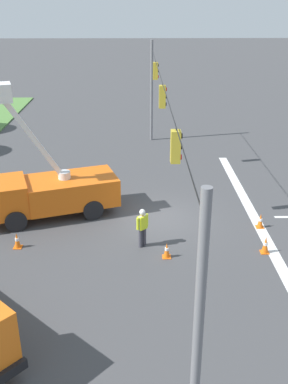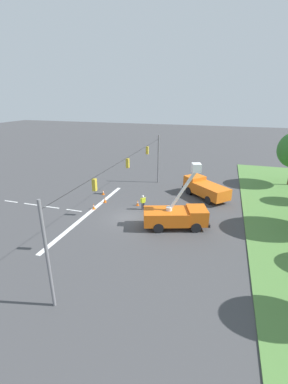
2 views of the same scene
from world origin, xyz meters
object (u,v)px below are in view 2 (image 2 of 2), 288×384
Objects in this scene: traffic_cone_foreground_left at (190,212)px; traffic_cone_mid_right at (94,206)px; utility_truck_bucket_lift at (176,215)px; traffic_cone_foreground_right at (103,192)px; traffic_cone_near_bucket at (105,199)px; traffic_cone_mid_left at (138,203)px; utility_truck_support_near at (205,188)px; road_worker at (143,202)px.

traffic_cone_foreground_left is 11.07m from traffic_cone_mid_right.
traffic_cone_foreground_right is at bearing -119.10° from utility_truck_bucket_lift.
traffic_cone_mid_left is at bearing 94.05° from traffic_cone_near_bucket.
utility_truck_support_near is 9.14m from traffic_cone_mid_left.
traffic_cone_foreground_right is at bearing -104.11° from traffic_cone_foreground_left.
traffic_cone_foreground_left is (-3.14, 0.93, -0.98)m from utility_truck_bucket_lift.
traffic_cone_mid_right is at bearing 12.65° from traffic_cone_foreground_right.
road_worker is 2.34× the size of traffic_cone_near_bucket.
road_worker is at bearing -124.74° from utility_truck_bucket_lift.
road_worker reaches higher than traffic_cone_foreground_left.
traffic_cone_near_bucket is (2.41, 1.41, 0.04)m from traffic_cone_foreground_right.
utility_truck_bucket_lift is 3.85× the size of road_worker.
utility_truck_bucket_lift reaches higher than traffic_cone_mid_right.
traffic_cone_foreground_right is (-3.02, -12.00, -0.01)m from traffic_cone_foreground_left.
utility_truck_bucket_lift is 8.99× the size of traffic_cone_near_bucket.
utility_truck_support_near is 9.18× the size of traffic_cone_foreground_left.
traffic_cone_mid_left is at bearing -133.43° from road_worker.
utility_truck_support_near is 9.51× the size of traffic_cone_foreground_right.
road_worker is 2.59× the size of traffic_cone_foreground_right.
utility_truck_support_near reaches higher than road_worker.
utility_truck_bucket_lift is at bearing -12.15° from utility_truck_support_near.
traffic_cone_foreground_right is at bearing -114.87° from road_worker.
traffic_cone_mid_right reaches higher than traffic_cone_foreground_right.
traffic_cone_mid_right is 0.93× the size of traffic_cone_near_bucket.
traffic_cone_near_bucket reaches higher than traffic_cone_mid_left.
traffic_cone_foreground_right is 0.99× the size of traffic_cone_mid_left.
utility_truck_support_near is at bearing 103.30° from traffic_cone_foreground_right.
traffic_cone_near_bucket is (-3.75, -9.65, -0.96)m from utility_truck_bucket_lift.
traffic_cone_foreground_left reaches higher than traffic_cone_foreground_right.
utility_truck_support_near reaches higher than traffic_cone_mid_left.
traffic_cone_mid_left is (-0.94, -1.00, -0.66)m from road_worker.
utility_truck_support_near is (-9.24, 1.99, -0.09)m from utility_truck_bucket_lift.
traffic_cone_mid_right is (2.55, -4.55, 0.01)m from traffic_cone_mid_left.
traffic_cone_near_bucket is at bearing -64.72° from utility_truck_support_near.
traffic_cone_foreground_left is 0.94× the size of traffic_cone_near_bucket.
traffic_cone_mid_right is (1.60, -5.55, -0.65)m from road_worker.
utility_truck_support_near is at bearing 122.83° from traffic_cone_mid_right.
traffic_cone_foreground_left is 1.04× the size of traffic_cone_foreground_right.
traffic_cone_foreground_right is 0.97× the size of traffic_cone_mid_right.
traffic_cone_foreground_left is at bearing 90.45° from road_worker.
utility_truck_support_near is at bearing 133.57° from road_worker.
utility_truck_support_near is at bearing 124.91° from traffic_cone_mid_left.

